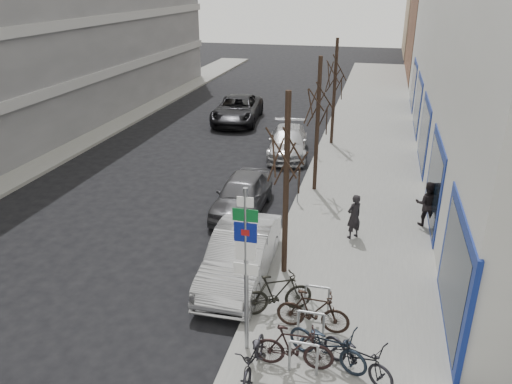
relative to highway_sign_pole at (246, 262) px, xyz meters
The scene contains 25 objects.
ground 3.44m from the highway_sign_pole, behind, with size 120.00×120.00×0.00m, color black.
sidewalk_east 10.50m from the highway_sign_pole, 78.15° to the left, with size 5.00×70.00×0.15m, color slate.
sidewalk_west 16.90m from the highway_sign_pole, 143.24° to the left, with size 3.00×70.00×0.15m, color slate.
brick_building_far 41.42m from the highway_sign_pole, 75.16° to the left, with size 12.00×14.00×8.00m, color brown.
tan_building_far 56.16m from the highway_sign_pole, 78.59° to the left, with size 13.00×12.00×9.00m, color #937A5B.
highway_sign_pole is the anchor object (origin of this frame).
bike_rack 2.36m from the highway_sign_pole, 23.59° to the left, with size 0.66×2.26×0.83m.
tree_near 3.88m from the highway_sign_pole, 86.74° to the left, with size 1.80×1.80×5.50m.
tree_mid 10.15m from the highway_sign_pole, 88.86° to the left, with size 1.80×1.80×5.50m.
tree_far 16.59m from the highway_sign_pole, 89.31° to the left, with size 1.80×1.80×5.50m.
meter_front 3.39m from the highway_sign_pole, 94.75° to the left, with size 0.10×0.08×1.27m.
meter_mid 8.65m from the highway_sign_pole, 91.68° to the left, with size 0.10×0.08×1.27m.
meter_back 14.10m from the highway_sign_pole, 91.02° to the left, with size 0.10×0.08×1.27m.
bike_near_left 1.99m from the highway_sign_pole, 64.06° to the right, with size 0.51×1.69×1.03m, color black.
bike_near_right 2.15m from the highway_sign_pole, 16.54° to the right, with size 0.53×1.79×1.08m, color black.
bike_mid_curb 2.54m from the highway_sign_pole, ahead, with size 0.58×1.93×1.18m, color black.
bike_mid_inner 2.33m from the highway_sign_pole, 75.43° to the left, with size 0.57×1.90×1.16m, color black.
bike_far_curb 3.10m from the highway_sign_pole, ahead, with size 0.55×1.82×1.11m, color black.
bike_far_inner 2.47m from the highway_sign_pole, 36.57° to the left, with size 0.54×1.82×1.10m, color black.
parked_car_front 3.63m from the highway_sign_pole, 108.17° to the left, with size 1.60×4.60×1.52m, color #B8B9BD.
parked_car_mid 8.02m from the highway_sign_pole, 106.25° to the left, with size 1.68×4.19×1.43m, color #4B4A4F.
parked_car_back 14.70m from the highway_sign_pole, 96.93° to the left, with size 1.89×4.64×1.35m, color #B1B2B6.
lane_car 20.89m from the highway_sign_pole, 106.58° to the left, with size 2.58×5.60×1.56m, color black.
pedestrian_near 6.63m from the highway_sign_pole, 71.76° to the left, with size 0.56×0.37×1.54m, color black.
pedestrian_far 8.98m from the highway_sign_pole, 60.20° to the left, with size 0.60×0.41×1.64m, color black.
Camera 1 is at (4.87, -9.00, 8.08)m, focal length 35.00 mm.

